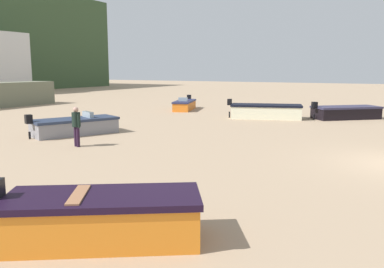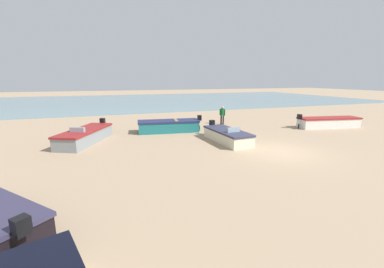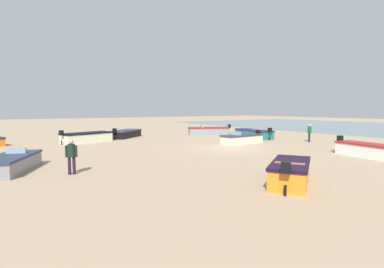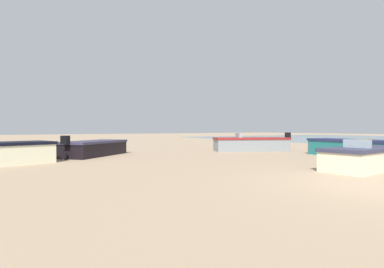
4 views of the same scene
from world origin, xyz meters
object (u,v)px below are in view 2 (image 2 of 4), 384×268
Objects in this scene: boat_teal_1 at (169,126)px; boat_cream_2 at (227,136)px; boat_white_6 at (328,122)px; beach_walker_distant at (222,114)px; boat_grey_5 at (85,136)px.

boat_teal_1 is 1.15× the size of boat_cream_2.
beach_walker_distant is (7.66, -4.36, 0.52)m from boat_white_6.
boat_grey_5 is at bearing -83.75° from boat_white_6.
boat_white_6 is at bearing -165.17° from beach_walker_distant.
boat_grey_5 reaches higher than boat_cream_2.
boat_white_6 is (-10.21, -1.54, 0.03)m from boat_cream_2.
boat_white_6 is at bearing -175.06° from boat_cream_2.
boat_cream_2 is 9.04m from boat_grey_5.
boat_cream_2 is 2.65× the size of beach_walker_distant.
boat_white_6 is (-12.99, 2.74, -0.02)m from boat_teal_1.
boat_white_6 is at bearing -94.72° from boat_teal_1.
boat_grey_5 is 11.58m from beach_walker_distant.
boat_teal_1 is at bearing -60.61° from boat_cream_2.
beach_walker_distant reaches higher than boat_teal_1.
boat_teal_1 is at bearing -91.74° from boat_white_6.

